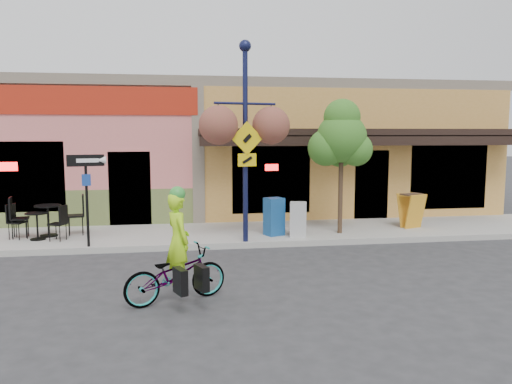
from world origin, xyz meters
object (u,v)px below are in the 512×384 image
one_way_sign (87,201)px  newspaper_box_grey (298,219)px  bicycle (176,274)px  cyclist_rider (178,255)px  lamp_post (245,143)px  newspaper_box_blue (274,217)px  building (221,149)px  street_tree (341,166)px

one_way_sign → newspaper_box_grey: size_ratio=2.42×
bicycle → newspaper_box_grey: (3.12, 4.22, 0.13)m
cyclist_rider → lamp_post: (1.64, 3.84, 1.80)m
lamp_post → one_way_sign: lamp_post is taller
one_way_sign → newspaper_box_blue: 4.69m
newspaper_box_grey → building: bearing=117.3°
lamp_post → newspaper_box_blue: bearing=25.3°
one_way_sign → bicycle: bearing=-76.0°
bicycle → cyclist_rider: 0.33m
one_way_sign → newspaper_box_blue: size_ratio=2.21×
bicycle → cyclist_rider: size_ratio=1.12×
street_tree → newspaper_box_blue: bearing=-179.7°
bicycle → lamp_post: size_ratio=0.37×
lamp_post → newspaper_box_grey: lamp_post is taller
building → one_way_sign: bearing=-118.5°
one_way_sign → building: bearing=47.1°
street_tree → bicycle: bearing=-134.0°
cyclist_rider → newspaper_box_grey: (3.07, 4.22, -0.20)m
building → lamp_post: lamp_post is taller
building → bicycle: bearing=-98.8°
lamp_post → street_tree: bearing=1.8°
bicycle → one_way_sign: bearing=6.5°
cyclist_rider → newspaper_box_blue: (2.48, 4.49, -0.15)m
building → lamp_post: (0.04, -6.85, 0.35)m
newspaper_box_grey → street_tree: 1.85m
building → bicycle: size_ratio=10.16×
newspaper_box_grey → street_tree: street_tree is taller
newspaper_box_blue → bicycle: bearing=-141.4°
bicycle → newspaper_box_grey: size_ratio=1.99×
lamp_post → newspaper_box_blue: lamp_post is taller
cyclist_rider → newspaper_box_grey: 5.23m
lamp_post → newspaper_box_grey: 2.49m
cyclist_rider → one_way_sign: bearing=7.0°
one_way_sign → newspaper_box_blue: (4.61, 0.64, -0.60)m
one_way_sign → newspaper_box_grey: one_way_sign is taller
bicycle → lamp_post: 4.71m
bicycle → cyclist_rider: bearing=-111.9°
cyclist_rider → lamp_post: bearing=-45.0°
one_way_sign → newspaper_box_blue: bearing=-6.4°
newspaper_box_grey → street_tree: size_ratio=0.25×
one_way_sign → cyclist_rider: bearing=-75.4°
bicycle → newspaper_box_grey: bearing=-58.4°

